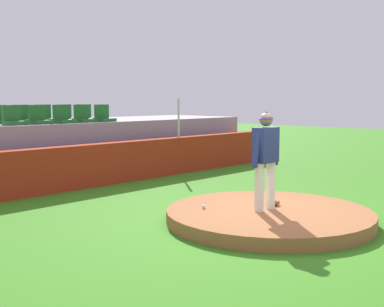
{
  "coord_description": "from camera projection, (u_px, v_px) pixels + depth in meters",
  "views": [
    {
      "loc": [
        -7.48,
        -4.96,
        2.25
      ],
      "look_at": [
        0.0,
        1.93,
        1.13
      ],
      "focal_mm": 45.83,
      "sensor_mm": 36.0,
      "label": 1
    }
  ],
  "objects": [
    {
      "name": "ground_plane",
      "position": [
        269.0,
        222.0,
        9.05
      ],
      "size": [
        60.0,
        60.0,
        0.0
      ],
      "primitive_type": "plane",
      "color": "#367E1B"
    },
    {
      "name": "pitchers_mound",
      "position": [
        269.0,
        216.0,
        9.04
      ],
      "size": [
        3.79,
        3.79,
        0.23
      ],
      "primitive_type": "cylinder",
      "color": "#9E5F37",
      "rests_on": "ground_plane"
    },
    {
      "name": "pitcher",
      "position": [
        265.0,
        153.0,
        8.9
      ],
      "size": [
        0.78,
        0.28,
        1.81
      ],
      "rotation": [
        0.0,
        0.0,
        -0.01
      ],
      "color": "white",
      "rests_on": "pitchers_mound"
    },
    {
      "name": "baseball",
      "position": [
        204.0,
        207.0,
        9.12
      ],
      "size": [
        0.07,
        0.07,
        0.07
      ],
      "primitive_type": "sphere",
      "color": "white",
      "rests_on": "pitchers_mound"
    },
    {
      "name": "fielding_glove",
      "position": [
        273.0,
        203.0,
        9.37
      ],
      "size": [
        0.35,
        0.3,
        0.11
      ],
      "primitive_type": "ellipsoid",
      "rotation": [
        0.0,
        0.0,
        2.73
      ],
      "color": "brown",
      "rests_on": "pitchers_mound"
    },
    {
      "name": "brick_barrier",
      "position": [
        91.0,
        165.0,
        12.71
      ],
      "size": [
        15.19,
        0.4,
        1.11
      ],
      "primitive_type": "cube",
      "color": "#9F2A15",
      "rests_on": "ground_plane"
    },
    {
      "name": "fence_post_right",
      "position": [
        179.0,
        118.0,
        14.98
      ],
      "size": [
        0.06,
        0.06,
        1.18
      ],
      "primitive_type": "cylinder",
      "color": "silver",
      "rests_on": "brick_barrier"
    },
    {
      "name": "bleacher_platform",
      "position": [
        42.0,
        149.0,
        14.27
      ],
      "size": [
        14.32,
        3.31,
        1.62
      ],
      "primitive_type": "cube",
      "color": "gray",
      "rests_on": "ground_plane"
    },
    {
      "name": "stadium_chair_0",
      "position": [
        14.0,
        119.0,
        12.38
      ],
      "size": [
        0.48,
        0.44,
        0.5
      ],
      "rotation": [
        0.0,
        0.0,
        3.14
      ],
      "color": "#226129",
      "rests_on": "bleacher_platform"
    },
    {
      "name": "stadium_chair_1",
      "position": [
        39.0,
        118.0,
        12.9
      ],
      "size": [
        0.48,
        0.44,
        0.5
      ],
      "rotation": [
        0.0,
        0.0,
        3.14
      ],
      "color": "#226129",
      "rests_on": "bleacher_platform"
    },
    {
      "name": "stadium_chair_2",
      "position": [
        63.0,
        117.0,
        13.39
      ],
      "size": [
        0.48,
        0.44,
        0.5
      ],
      "rotation": [
        0.0,
        0.0,
        3.14
      ],
      "color": "#226129",
      "rests_on": "bleacher_platform"
    },
    {
      "name": "stadium_chair_3",
      "position": [
        84.0,
        117.0,
        13.92
      ],
      "size": [
        0.48,
        0.44,
        0.5
      ],
      "rotation": [
        0.0,
        0.0,
        3.14
      ],
      "color": "#226129",
      "rests_on": "bleacher_platform"
    },
    {
      "name": "stadium_chair_4",
      "position": [
        104.0,
        116.0,
        14.4
      ],
      "size": [
        0.48,
        0.44,
        0.5
      ],
      "rotation": [
        0.0,
        0.0,
        3.14
      ],
      "color": "#226129",
      "rests_on": "bleacher_platform"
    },
    {
      "name": "stadium_chair_6",
      "position": [
        22.0,
        117.0,
        13.52
      ],
      "size": [
        0.48,
        0.44,
        0.5
      ],
      "rotation": [
        0.0,
        0.0,
        3.14
      ],
      "color": "#226129",
      "rests_on": "bleacher_platform"
    },
    {
      "name": "stadium_chair_7",
      "position": [
        45.0,
        117.0,
        14.01
      ],
      "size": [
        0.48,
        0.44,
        0.5
      ],
      "rotation": [
        0.0,
        0.0,
        3.14
      ],
      "color": "#226129",
      "rests_on": "bleacher_platform"
    },
    {
      "name": "stadium_chair_8",
      "position": [
        66.0,
        116.0,
        14.5
      ],
      "size": [
        0.48,
        0.44,
        0.5
      ],
      "rotation": [
        0.0,
        0.0,
        3.14
      ],
      "color": "#226129",
      "rests_on": "bleacher_platform"
    },
    {
      "name": "stadium_chair_9",
      "position": [
        86.0,
        115.0,
        15.05
      ],
      "size": [
        0.48,
        0.44,
        0.5
      ],
      "rotation": [
        0.0,
        0.0,
        3.14
      ],
      "color": "#226129",
      "rests_on": "bleacher_platform"
    }
  ]
}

